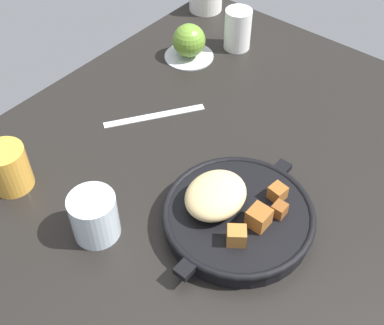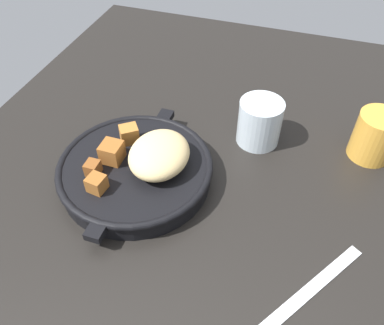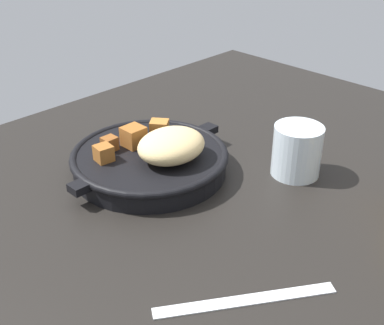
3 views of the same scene
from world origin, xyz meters
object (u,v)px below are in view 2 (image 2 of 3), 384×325
at_px(juice_glass_amber, 375,136).
at_px(cast_iron_skillet, 139,167).
at_px(butter_knife, 307,292).
at_px(water_glass_short, 260,122).

bearing_deg(juice_glass_amber, cast_iron_skillet, -63.38).
bearing_deg(butter_knife, juice_glass_amber, -159.16).
distance_m(butter_knife, juice_glass_amber, 0.30).
xyz_separation_m(butter_knife, water_glass_short, (-0.27, -0.12, 0.04)).
xyz_separation_m(juice_glass_amber, water_glass_short, (0.02, -0.19, -0.00)).
distance_m(cast_iron_skillet, juice_glass_amber, 0.39).
height_order(butter_knife, juice_glass_amber, juice_glass_amber).
relative_size(cast_iron_skillet, juice_glass_amber, 3.52).
xyz_separation_m(cast_iron_skillet, butter_knife, (0.11, 0.28, -0.02)).
relative_size(butter_knife, water_glass_short, 2.56).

